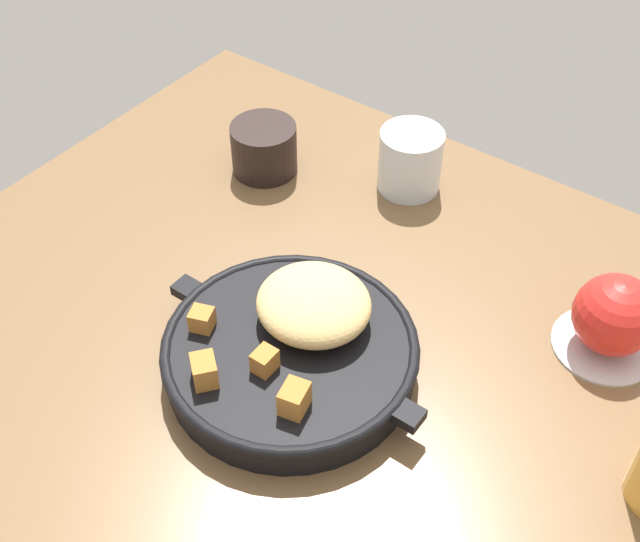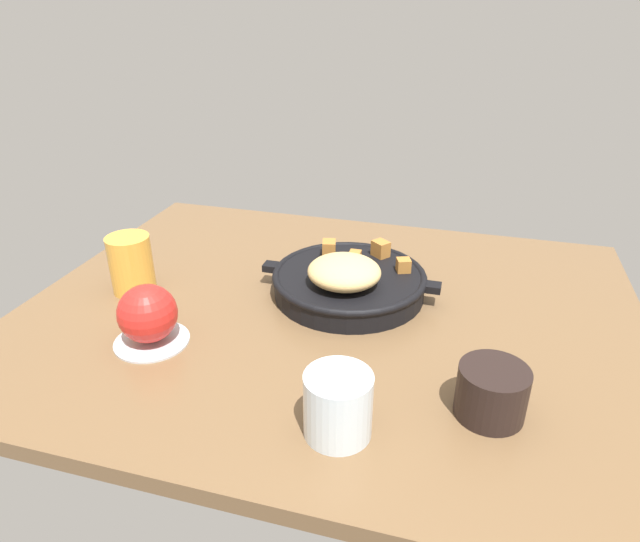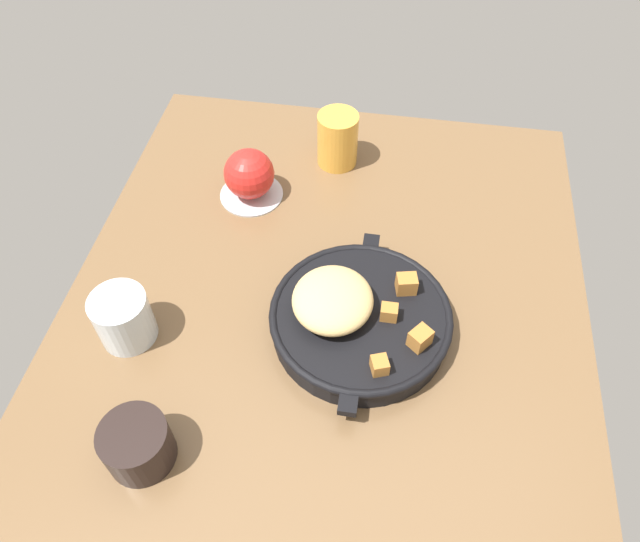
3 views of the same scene
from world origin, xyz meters
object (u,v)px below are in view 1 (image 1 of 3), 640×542
Objects in this scene: cast_iron_skillet at (293,347)px; coffee_mug_dark at (264,148)px; red_apple at (615,315)px; water_glass_short at (410,160)px.

cast_iron_skillet is 3.59× the size of coffee_mug_dark.
cast_iron_skillet is at bearing -139.20° from red_apple.
red_apple is at bearing -19.10° from water_glass_short.
red_apple is at bearing 40.80° from cast_iron_skillet.
red_apple is 32.00cm from water_glass_short.
red_apple is 1.06× the size of water_glass_short.
water_glass_short is (-6.01, 31.37, 0.98)cm from cast_iron_skillet.
coffee_mug_dark is 18.42cm from water_glass_short.
red_apple reaches higher than cast_iron_skillet.
coffee_mug_dark is at bearing 176.84° from red_apple.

